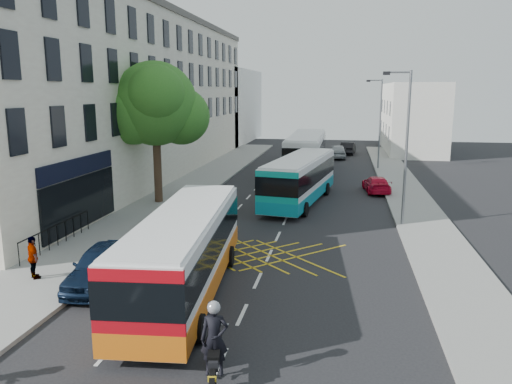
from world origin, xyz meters
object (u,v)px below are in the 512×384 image
at_px(bus_far, 306,153).
at_px(motorbike, 215,343).
at_px(bus_near, 185,251).
at_px(parked_car_blue, 103,265).
at_px(pedestrian_far, 33,258).
at_px(distant_car_dark, 348,148).
at_px(lamp_near, 405,140).
at_px(distant_car_grey, 293,153).
at_px(lamp_far, 379,119).
at_px(parked_car_silver, 170,220).
at_px(distant_car_silver, 337,151).
at_px(red_hatchback, 376,184).
at_px(street_tree, 155,105).
at_px(bus_mid, 300,179).

relative_size(bus_far, motorbike, 5.20).
bearing_deg(bus_near, parked_car_blue, 171.19).
relative_size(bus_near, pedestrian_far, 6.50).
relative_size(parked_car_blue, distant_car_dark, 1.06).
distance_m(lamp_near, parked_car_blue, 16.19).
distance_m(motorbike, distant_car_grey, 41.86).
xyz_separation_m(lamp_far, parked_car_blue, (-11.80, -30.40, -3.85)).
bearing_deg(distant_car_dark, motorbike, 91.64).
relative_size(parked_car_silver, distant_car_silver, 0.84).
bearing_deg(bus_near, lamp_far, 69.47).
bearing_deg(pedestrian_far, distant_car_grey, -57.74).
relative_size(bus_far, parked_car_silver, 3.31).
height_order(red_hatchback, pedestrian_far, pedestrian_far).
xyz_separation_m(bus_near, pedestrian_far, (-5.95, 0.01, -0.59)).
xyz_separation_m(lamp_near, lamp_far, (0.00, 20.00, 0.00)).
bearing_deg(bus_near, street_tree, 109.49).
relative_size(bus_near, red_hatchback, 2.70).
relative_size(street_tree, lamp_far, 1.10).
relative_size(distant_car_dark, pedestrian_far, 2.55).
distance_m(parked_car_blue, parked_car_silver, 7.40).
bearing_deg(pedestrian_far, bus_near, -138.36).
height_order(bus_mid, distant_car_dark, bus_mid).
bearing_deg(distant_car_grey, street_tree, -106.63).
relative_size(parked_car_silver, pedestrian_far, 2.24).
height_order(red_hatchback, distant_car_dark, distant_car_dark).
distance_m(distant_car_silver, pedestrian_far, 39.33).
bearing_deg(pedestrian_far, lamp_near, -102.04).
xyz_separation_m(motorbike, distant_car_silver, (2.44, 42.94, -0.24)).
bearing_deg(pedestrian_far, lamp_far, -73.57).
distance_m(bus_far, distant_car_silver, 10.84).
relative_size(lamp_far, parked_car_blue, 1.78).
height_order(parked_car_blue, red_hatchback, parked_car_blue).
bearing_deg(street_tree, red_hatchback, 23.93).
bearing_deg(lamp_far, pedestrian_far, -115.33).
xyz_separation_m(bus_near, parked_car_blue, (-3.26, 0.22, -0.80)).
distance_m(distant_car_grey, pedestrian_far, 37.19).
height_order(distant_car_grey, pedestrian_far, pedestrian_far).
xyz_separation_m(red_hatchback, pedestrian_far, (-13.79, -19.79, 0.40)).
height_order(bus_near, distant_car_dark, bus_near).
bearing_deg(pedestrian_far, bus_mid, -77.52).
relative_size(motorbike, distant_car_silver, 0.53).
xyz_separation_m(bus_far, distant_car_silver, (2.59, 10.48, -1.06)).
xyz_separation_m(bus_far, parked_car_blue, (-5.51, -27.14, -1.05)).
bearing_deg(bus_mid, distant_car_dark, 92.02).
bearing_deg(pedestrian_far, distant_car_silver, -64.17).
distance_m(street_tree, red_hatchback, 16.36).
relative_size(distant_car_grey, distant_car_dark, 1.01).
xyz_separation_m(parked_car_silver, red_hatchback, (11.10, 12.18, -0.03)).
bearing_deg(bus_near, bus_far, 80.34).
height_order(parked_car_blue, pedestrian_far, pedestrian_far).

